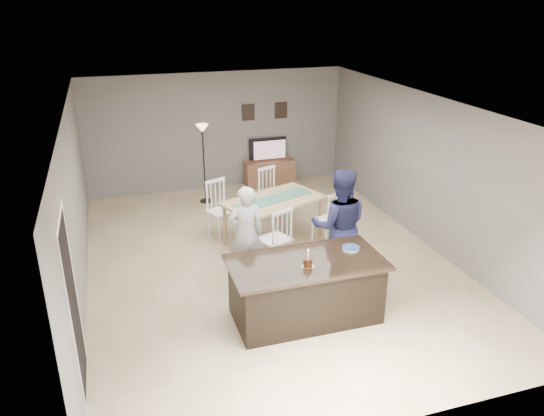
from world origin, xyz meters
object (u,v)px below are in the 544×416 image
object	(u,v)px
kitchen_island	(306,289)
plate_stack	(351,248)
television	(269,149)
man	(339,226)
birthday_cake	(308,262)
tv_console	(270,173)
floor_lamp	(203,142)
woman	(246,233)
dining_table	(274,207)

from	to	relation	value
kitchen_island	plate_stack	bearing A→B (deg)	10.59
television	man	bearing A→B (deg)	86.18
kitchen_island	birthday_cake	bearing A→B (deg)	-104.70
television	kitchen_island	bearing A→B (deg)	77.99
tv_console	floor_lamp	bearing A→B (deg)	-158.82
woman	dining_table	world-z (taller)	woman
television	floor_lamp	world-z (taller)	floor_lamp
tv_console	floor_lamp	world-z (taller)	floor_lamp
tv_console	plate_stack	bearing A→B (deg)	-94.90
plate_stack	dining_table	world-z (taller)	dining_table
woman	floor_lamp	xyz separation A→B (m)	(0.01, 3.56, 0.56)
man	television	bearing A→B (deg)	-75.27
television	man	distance (m)	4.78
woman	birthday_cake	distance (m)	1.58
television	birthday_cake	bearing A→B (deg)	77.92
television	plate_stack	bearing A→B (deg)	85.16
television	floor_lamp	bearing A→B (deg)	23.21
woman	birthday_cake	xyz separation A→B (m)	(0.47, -1.50, 0.17)
birthday_cake	man	bearing A→B (deg)	48.02
television	birthday_cake	size ratio (longest dim) A/B	3.59
birthday_cake	plate_stack	distance (m)	0.83
man	floor_lamp	world-z (taller)	man
birthday_cake	plate_stack	xyz separation A→B (m)	(0.77, 0.29, -0.04)
tv_console	birthday_cake	size ratio (longest dim) A/B	4.72
dining_table	floor_lamp	bearing A→B (deg)	87.68
woman	birthday_cake	world-z (taller)	woman
kitchen_island	birthday_cake	size ratio (longest dim) A/B	8.45
man	dining_table	size ratio (longest dim) A/B	0.75
birthday_cake	floor_lamp	xyz separation A→B (m)	(-0.46, 5.07, 0.39)
television	tv_console	bearing A→B (deg)	90.00
kitchen_island	woman	bearing A→B (deg)	110.51
plate_stack	kitchen_island	bearing A→B (deg)	-169.41
plate_stack	floor_lamp	world-z (taller)	floor_lamp
tv_console	woman	size ratio (longest dim) A/B	0.76
birthday_cake	dining_table	bearing A→B (deg)	82.15
kitchen_island	plate_stack	xyz separation A→B (m)	(0.73, 0.14, 0.47)
woman	floor_lamp	size ratio (longest dim) A/B	0.91
tv_console	dining_table	distance (m)	3.19
television	man	xyz separation A→B (m)	(-0.32, -4.77, 0.07)
tv_console	woman	distance (m)	4.58
man	floor_lamp	xyz separation A→B (m)	(-1.38, 4.04, 0.42)
man	plate_stack	size ratio (longest dim) A/B	7.42
dining_table	television	bearing A→B (deg)	53.02
plate_stack	floor_lamp	bearing A→B (deg)	104.46
kitchen_island	dining_table	size ratio (longest dim) A/B	0.86
woman	man	distance (m)	1.47
plate_stack	man	bearing A→B (deg)	78.66
birthday_cake	dining_table	world-z (taller)	birthday_cake
man	birthday_cake	world-z (taller)	man
television	dining_table	xyz separation A→B (m)	(-0.87, -3.12, -0.17)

